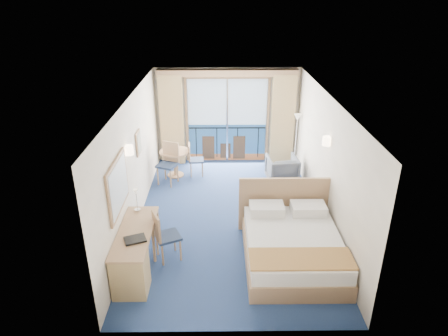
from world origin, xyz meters
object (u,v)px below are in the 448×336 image
(desk_chair, at_px, (163,234))
(round_table, at_px, (175,157))
(bed, at_px, (292,244))
(floor_lamp, at_px, (297,128))
(table_chair_a, at_px, (193,158))
(armchair, at_px, (282,169))
(nightstand, at_px, (311,208))
(table_chair_b, at_px, (169,161))
(desk, at_px, (132,265))

(desk_chair, bearing_deg, round_table, -21.59)
(bed, relative_size, floor_lamp, 1.43)
(desk_chair, bearing_deg, bed, -115.09)
(table_chair_a, bearing_deg, bed, -155.43)
(armchair, height_order, round_table, round_table)
(nightstand, xyz_separation_m, table_chair_b, (-3.30, 1.87, 0.34))
(desk, xyz_separation_m, table_chair_b, (0.17, 4.02, 0.16))
(desk, distance_m, table_chair_b, 4.03)
(round_table, relative_size, table_chair_b, 0.74)
(floor_lamp, relative_size, table_chair_a, 1.77)
(armchair, bearing_deg, floor_lamp, -125.17)
(bed, bearing_deg, round_table, 124.41)
(floor_lamp, distance_m, table_chair_b, 3.56)
(floor_lamp, bearing_deg, desk, -126.23)
(desk, relative_size, table_chair_a, 1.93)
(armchair, relative_size, table_chair_a, 0.87)
(armchair, distance_m, floor_lamp, 1.30)
(bed, xyz_separation_m, round_table, (-2.53, 3.70, 0.21))
(nightstand, height_order, table_chair_a, table_chair_a)
(round_table, bearing_deg, bed, -55.59)
(nightstand, xyz_separation_m, round_table, (-3.19, 2.26, 0.27))
(nightstand, height_order, round_table, round_table)
(armchair, bearing_deg, desk_chair, 44.57)
(armchair, relative_size, round_table, 0.97)
(bed, xyz_separation_m, floor_lamp, (0.76, 4.17, 0.86))
(nightstand, bearing_deg, desk, -148.23)
(floor_lamp, bearing_deg, armchair, -118.88)
(bed, relative_size, table_chair_a, 2.53)
(floor_lamp, height_order, table_chair_a, floor_lamp)
(nightstand, relative_size, armchair, 0.70)
(bed, distance_m, floor_lamp, 4.32)
(round_table, bearing_deg, armchair, -8.00)
(nightstand, xyz_separation_m, armchair, (-0.37, 1.87, 0.08))
(table_chair_a, bearing_deg, armchair, -104.70)
(floor_lamp, distance_m, desk_chair, 5.22)
(bed, relative_size, armchair, 2.90)
(armchair, distance_m, desk, 5.07)
(floor_lamp, height_order, table_chair_b, floor_lamp)
(floor_lamp, xyz_separation_m, round_table, (-3.30, -0.47, -0.65))
(round_table, xyz_separation_m, table_chair_b, (-0.11, -0.39, 0.06))
(floor_lamp, height_order, desk, floor_lamp)
(round_table, relative_size, table_chair_a, 0.89)
(armchair, bearing_deg, desk, 46.05)
(desk_chair, distance_m, round_table, 3.67)
(desk_chair, relative_size, table_chair_b, 0.92)
(bed, relative_size, desk_chair, 2.27)
(round_table, bearing_deg, table_chair_a, 4.93)
(bed, relative_size, table_chair_b, 2.09)
(nightstand, xyz_separation_m, desk_chair, (-3.03, -1.40, 0.29))
(round_table, bearing_deg, floor_lamp, 8.07)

